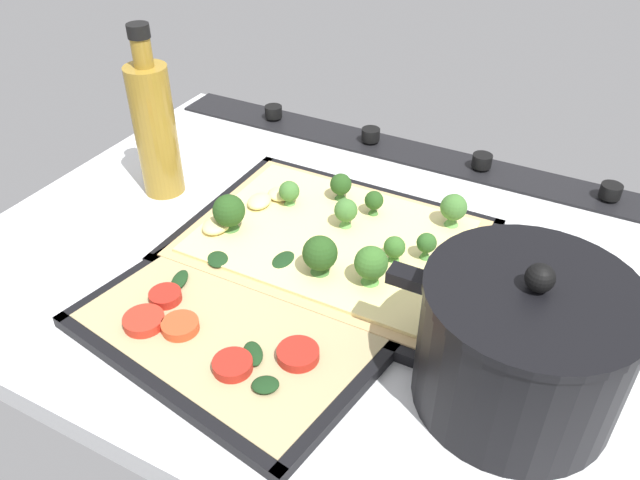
{
  "coord_description": "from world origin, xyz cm",
  "views": [
    {
      "loc": [
        -24.86,
        52.01,
        45.74
      ],
      "look_at": [
        2.03,
        1.08,
        3.02
      ],
      "focal_mm": 35.39,
      "sensor_mm": 36.0,
      "label": 1
    }
  ],
  "objects_px": {
    "baking_tray_front": "(331,245)",
    "broccoli_pizza": "(330,235)",
    "baking_tray_back": "(249,317)",
    "veggie_pizza_back": "(243,314)",
    "cooking_pot": "(522,345)",
    "oil_bottle": "(155,127)"
  },
  "relations": [
    {
      "from": "broccoli_pizza",
      "to": "baking_tray_back",
      "type": "distance_m",
      "value": 0.15
    },
    {
      "from": "veggie_pizza_back",
      "to": "baking_tray_front",
      "type": "bearing_deg",
      "value": -98.12
    },
    {
      "from": "oil_bottle",
      "to": "baking_tray_front",
      "type": "bearing_deg",
      "value": 177.73
    },
    {
      "from": "baking_tray_front",
      "to": "broccoli_pizza",
      "type": "relative_size",
      "value": 1.07
    },
    {
      "from": "baking_tray_front",
      "to": "broccoli_pizza",
      "type": "xyz_separation_m",
      "value": [
        0.0,
        0.0,
        0.02
      ]
    },
    {
      "from": "baking_tray_back",
      "to": "oil_bottle",
      "type": "height_order",
      "value": "oil_bottle"
    },
    {
      "from": "broccoli_pizza",
      "to": "cooking_pot",
      "type": "bearing_deg",
      "value": 153.88
    },
    {
      "from": "baking_tray_front",
      "to": "baking_tray_back",
      "type": "bearing_deg",
      "value": 82.55
    },
    {
      "from": "veggie_pizza_back",
      "to": "broccoli_pizza",
      "type": "bearing_deg",
      "value": -97.89
    },
    {
      "from": "broccoli_pizza",
      "to": "baking_tray_back",
      "type": "height_order",
      "value": "broccoli_pizza"
    },
    {
      "from": "veggie_pizza_back",
      "to": "baking_tray_back",
      "type": "bearing_deg",
      "value": -115.21
    },
    {
      "from": "baking_tray_front",
      "to": "broccoli_pizza",
      "type": "bearing_deg",
      "value": 66.8
    },
    {
      "from": "broccoli_pizza",
      "to": "oil_bottle",
      "type": "bearing_deg",
      "value": -2.77
    },
    {
      "from": "baking_tray_front",
      "to": "oil_bottle",
      "type": "distance_m",
      "value": 0.28
    },
    {
      "from": "broccoli_pizza",
      "to": "veggie_pizza_back",
      "type": "bearing_deg",
      "value": 82.11
    },
    {
      "from": "oil_bottle",
      "to": "baking_tray_back",
      "type": "bearing_deg",
      "value": 146.14
    },
    {
      "from": "veggie_pizza_back",
      "to": "cooking_pot",
      "type": "xyz_separation_m",
      "value": [
        -0.27,
        -0.03,
        0.05
      ]
    },
    {
      "from": "baking_tray_front",
      "to": "veggie_pizza_back",
      "type": "distance_m",
      "value": 0.16
    },
    {
      "from": "baking_tray_front",
      "to": "veggie_pizza_back",
      "type": "height_order",
      "value": "veggie_pizza_back"
    },
    {
      "from": "broccoli_pizza",
      "to": "oil_bottle",
      "type": "distance_m",
      "value": 0.27
    },
    {
      "from": "cooking_pot",
      "to": "oil_bottle",
      "type": "distance_m",
      "value": 0.52
    },
    {
      "from": "baking_tray_front",
      "to": "baking_tray_back",
      "type": "xyz_separation_m",
      "value": [
        0.02,
        0.15,
        0.0
      ]
    }
  ]
}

